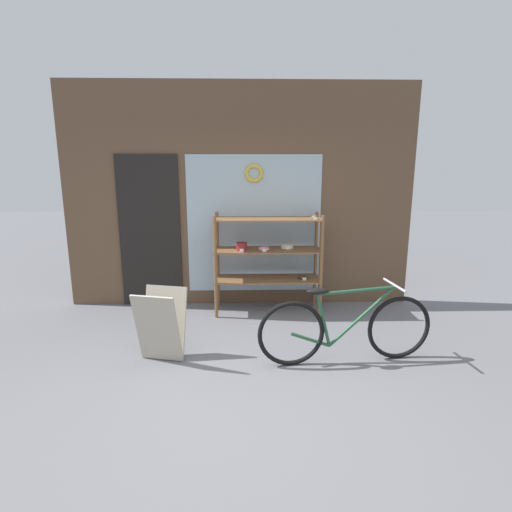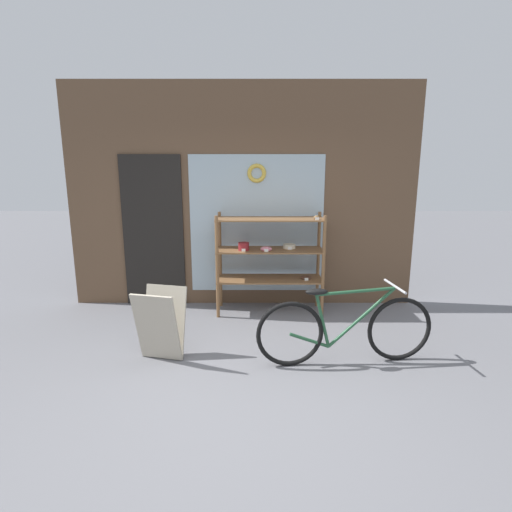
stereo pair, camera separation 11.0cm
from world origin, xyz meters
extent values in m
plane|color=slate|center=(0.00, 0.00, 0.00)|extent=(30.00, 30.00, 0.00)
cube|color=brown|center=(0.00, 2.54, 1.52)|extent=(4.80, 0.08, 3.04)
cube|color=#A3B7C1|center=(0.20, 2.49, 1.15)|extent=(1.85, 0.02, 1.90)
cube|color=black|center=(-1.24, 2.48, 1.05)|extent=(0.84, 0.03, 2.10)
torus|color=gold|center=(0.20, 2.47, 1.85)|extent=(0.26, 0.06, 0.26)
cylinder|color=brown|center=(-0.31, 1.94, 0.67)|extent=(0.04, 0.04, 1.34)
cylinder|color=brown|center=(1.05, 1.94, 0.67)|extent=(0.04, 0.04, 1.34)
cylinder|color=brown|center=(-0.31, 2.38, 0.67)|extent=(0.04, 0.04, 1.34)
cylinder|color=brown|center=(1.05, 2.38, 0.67)|extent=(0.04, 0.04, 1.34)
cube|color=brown|center=(0.37, 2.16, 0.46)|extent=(1.41, 0.48, 0.02)
cube|color=brown|center=(0.37, 2.16, 0.86)|extent=(1.41, 0.48, 0.02)
cube|color=brown|center=(0.37, 2.16, 1.27)|extent=(1.41, 0.48, 0.02)
torus|color=#4C2D1E|center=(0.86, 2.13, 0.49)|extent=(0.15, 0.15, 0.04)
cube|color=white|center=(0.86, 2.05, 0.48)|extent=(0.05, 0.00, 0.04)
cylinder|color=beige|center=(0.64, 2.23, 0.89)|extent=(0.17, 0.17, 0.05)
cube|color=white|center=(0.64, 2.13, 0.88)|extent=(0.05, 0.00, 0.04)
torus|color=pink|center=(0.32, 2.08, 0.89)|extent=(0.15, 0.15, 0.04)
cube|color=white|center=(0.32, 2.00, 0.88)|extent=(0.05, 0.00, 0.04)
ellipsoid|color=brown|center=(0.96, 2.01, 1.31)|extent=(0.08, 0.07, 0.05)
cube|color=white|center=(0.96, 1.97, 1.30)|extent=(0.05, 0.00, 0.04)
cylinder|color=maroon|center=(0.03, 2.10, 0.92)|extent=(0.14, 0.14, 0.10)
cube|color=white|center=(0.03, 2.02, 0.88)|extent=(0.05, 0.00, 0.04)
torus|color=black|center=(0.52, 0.62, 0.33)|extent=(0.67, 0.12, 0.67)
torus|color=black|center=(1.64, 0.74, 0.33)|extent=(0.67, 0.12, 0.67)
cylinder|color=#235133|center=(1.23, 0.70, 0.48)|extent=(0.67, 0.10, 0.61)
cylinder|color=#235133|center=(1.16, 0.69, 0.75)|extent=(0.79, 0.12, 0.07)
cylinder|color=#235133|center=(0.84, 0.66, 0.46)|extent=(0.17, 0.05, 0.55)
cylinder|color=#235133|center=(0.72, 0.64, 0.26)|extent=(0.40, 0.08, 0.18)
ellipsoid|color=black|center=(0.77, 0.65, 0.76)|extent=(0.23, 0.11, 0.06)
cylinder|color=#B2B2B7|center=(1.55, 0.73, 0.79)|extent=(0.07, 0.46, 0.02)
cube|color=#B2A893|center=(-0.80, 0.68, 0.37)|extent=(0.48, 0.29, 0.73)
cube|color=#B2A893|center=(-0.75, 0.86, 0.37)|extent=(0.48, 0.29, 0.73)
camera|label=1|loc=(0.08, -3.02, 1.93)|focal=28.00mm
camera|label=2|loc=(0.19, -3.02, 1.93)|focal=28.00mm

